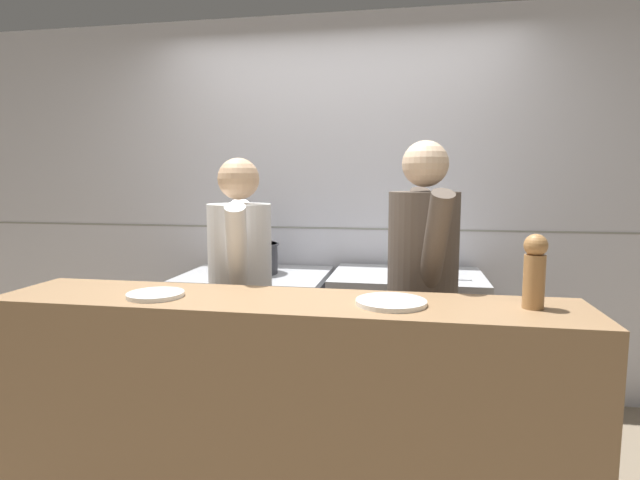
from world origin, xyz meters
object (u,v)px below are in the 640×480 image
at_px(chef_sous, 422,294).
at_px(plated_dish_main, 156,295).
at_px(chef_head_cook, 241,296).
at_px(mixing_bowl_steel, 430,265).
at_px(chefs_knife, 432,278).
at_px(pepper_mill, 535,269).
at_px(oven_range, 257,339).
at_px(plated_dish_appetiser, 391,302).
at_px(stock_pot, 253,257).

bearing_deg(chef_sous, plated_dish_main, -162.20).
bearing_deg(chef_head_cook, mixing_bowl_steel, 19.76).
xyz_separation_m(chefs_knife, pepper_mill, (0.32, -1.05, 0.24)).
bearing_deg(plated_dish_main, chef_head_cook, 76.06).
relative_size(chefs_knife, pepper_mill, 1.38).
height_order(oven_range, plated_dish_appetiser, plated_dish_appetiser).
bearing_deg(chefs_knife, plated_dish_main, -135.43).
height_order(mixing_bowl_steel, plated_dish_appetiser, plated_dish_appetiser).
xyz_separation_m(stock_pot, mixing_bowl_steel, (1.13, 0.07, -0.02)).
relative_size(plated_dish_appetiser, chef_head_cook, 0.17).
bearing_deg(plated_dish_main, plated_dish_appetiser, 2.52).
bearing_deg(plated_dish_main, chefs_knife, 44.57).
distance_m(chefs_knife, plated_dish_appetiser, 1.11).
distance_m(oven_range, stock_pot, 0.54).
distance_m(mixing_bowl_steel, pepper_mill, 1.29).
bearing_deg(plated_dish_main, mixing_bowl_steel, 49.06).
xyz_separation_m(chefs_knife, chef_sous, (-0.07, -0.50, 0.01)).
bearing_deg(stock_pot, chef_head_cook, -78.00).
distance_m(mixing_bowl_steel, chef_head_cook, 1.22).
bearing_deg(plated_dish_main, stock_pot, 89.49).
bearing_deg(oven_range, chef_sous, -30.65).
height_order(plated_dish_main, chef_sous, chef_sous).
relative_size(stock_pot, chefs_knife, 0.88).
relative_size(plated_dish_main, plated_dish_appetiser, 0.84).
bearing_deg(pepper_mill, chef_sous, 125.09).
relative_size(oven_range, mixing_bowl_steel, 3.75).
bearing_deg(mixing_bowl_steel, chef_sous, -95.41).
distance_m(stock_pot, chef_head_cook, 0.67).
distance_m(chefs_knife, pepper_mill, 1.12).
xyz_separation_m(plated_dish_main, chef_sous, (1.07, 0.63, -0.09)).
distance_m(oven_range, chefs_knife, 1.22).
bearing_deg(oven_range, pepper_mill, -39.20).
xyz_separation_m(mixing_bowl_steel, chef_sous, (-0.06, -0.69, -0.03)).
distance_m(mixing_bowl_steel, plated_dish_main, 1.74).
bearing_deg(chef_head_cook, oven_range, 84.79).
distance_m(stock_pot, pepper_mill, 1.87).
distance_m(stock_pot, mixing_bowl_steel, 1.13).
xyz_separation_m(mixing_bowl_steel, chef_head_cook, (-0.99, -0.71, -0.07)).
xyz_separation_m(plated_dish_main, plated_dish_appetiser, (0.94, 0.04, 0.00)).
bearing_deg(mixing_bowl_steel, chef_head_cook, -144.23).
xyz_separation_m(chefs_knife, plated_dish_main, (-1.14, -1.12, 0.11)).
bearing_deg(chef_head_cook, stock_pot, 85.98).
height_order(plated_dish_appetiser, chef_sous, chef_sous).
height_order(oven_range, mixing_bowl_steel, mixing_bowl_steel).
bearing_deg(chef_head_cook, plated_dish_appetiser, -51.09).
relative_size(stock_pot, chef_sous, 0.20).
height_order(stock_pot, chefs_knife, stock_pot).
relative_size(mixing_bowl_steel, plated_dish_appetiser, 0.91).
bearing_deg(chef_sous, chefs_knife, 69.79).
height_order(plated_dish_main, chef_head_cook, chef_head_cook).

